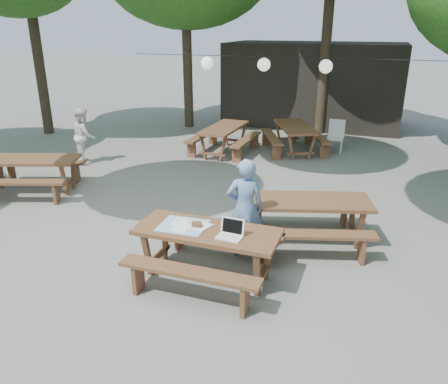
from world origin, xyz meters
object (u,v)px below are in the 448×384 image
object	(u,v)px
main_picnic_table	(208,253)
picnic_table_nw	(31,175)
plastic_chair	(335,143)
woman	(245,208)
second_person	(84,135)

from	to	relation	value
main_picnic_table	picnic_table_nw	distance (m)	5.18
picnic_table_nw	plastic_chair	xyz separation A→B (m)	(5.80, 5.35, -0.13)
woman	picnic_table_nw	bearing A→B (deg)	-34.67
picnic_table_nw	second_person	distance (m)	2.25
second_person	picnic_table_nw	bearing A→B (deg)	150.90
main_picnic_table	picnic_table_nw	bearing A→B (deg)	158.16
woman	second_person	world-z (taller)	woman
picnic_table_nw	plastic_chair	world-z (taller)	plastic_chair
plastic_chair	second_person	bearing A→B (deg)	-152.00
main_picnic_table	woman	distance (m)	0.96
woman	main_picnic_table	bearing A→B (deg)	47.67
picnic_table_nw	woman	world-z (taller)	woman
main_picnic_table	woman	world-z (taller)	woman
picnic_table_nw	plastic_chair	size ratio (longest dim) A/B	2.57
woman	plastic_chair	world-z (taller)	woman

